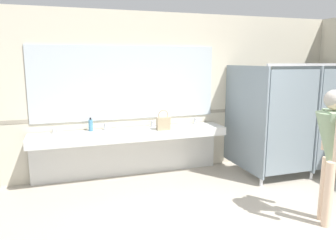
{
  "coord_description": "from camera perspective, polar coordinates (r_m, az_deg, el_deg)",
  "views": [
    {
      "loc": [
        -2.18,
        -2.78,
        2.01
      ],
      "look_at": [
        -0.8,
        1.43,
        1.18
      ],
      "focal_mm": 34.33,
      "sensor_mm": 36.0,
      "label": 1
    }
  ],
  "objects": [
    {
      "name": "bathroom_stalls",
      "position": [
        6.14,
        22.28,
        0.59
      ],
      "size": [
        2.05,
        1.31,
        1.96
      ],
      "color": "gray",
      "rests_on": "ground_plane"
    },
    {
      "name": "person_standing",
      "position": [
        4.31,
        26.96,
        -3.3
      ],
      "size": [
        0.55,
        0.55,
        1.67
      ],
      "color": "beige",
      "rests_on": "ground_plane"
    },
    {
      "name": "floor_drain_cover",
      "position": [
        4.01,
        0.92,
        -19.35
      ],
      "size": [
        0.14,
        0.14,
        0.01
      ],
      "primitive_type": "cylinder",
      "color": "#B7BABF",
      "rests_on": "ground_plane"
    },
    {
      "name": "wall_back",
      "position": [
        5.96,
        3.36,
        4.82
      ],
      "size": [
        6.44,
        0.12,
        2.82
      ],
      "primitive_type": "cube",
      "color": "beige",
      "rests_on": "ground_plane"
    },
    {
      "name": "mirror_panel",
      "position": [
        5.56,
        -7.32,
        6.57
      ],
      "size": [
        3.17,
        0.02,
        1.25
      ],
      "primitive_type": "cube",
      "color": "silver",
      "rests_on": "wall_back"
    },
    {
      "name": "vanity_counter",
      "position": [
        5.53,
        -6.69,
        -3.97
      ],
      "size": [
        3.27,
        0.55,
        0.96
      ],
      "color": "silver",
      "rests_on": "ground_plane"
    },
    {
      "name": "handbag",
      "position": [
        5.37,
        -0.84,
        -0.53
      ],
      "size": [
        0.22,
        0.12,
        0.34
      ],
      "color": "tan",
      "rests_on": "vanity_counter"
    },
    {
      "name": "wall_back_tile_band",
      "position": [
        5.95,
        3.55,
        1.32
      ],
      "size": [
        6.44,
        0.01,
        0.06
      ],
      "primitive_type": "cube",
      "color": "#9E937F",
      "rests_on": "wall_back"
    },
    {
      "name": "soap_dispenser",
      "position": [
        5.45,
        -13.56,
        -0.89
      ],
      "size": [
        0.07,
        0.07,
        0.23
      ],
      "color": "teal",
      "rests_on": "vanity_counter"
    }
  ]
}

